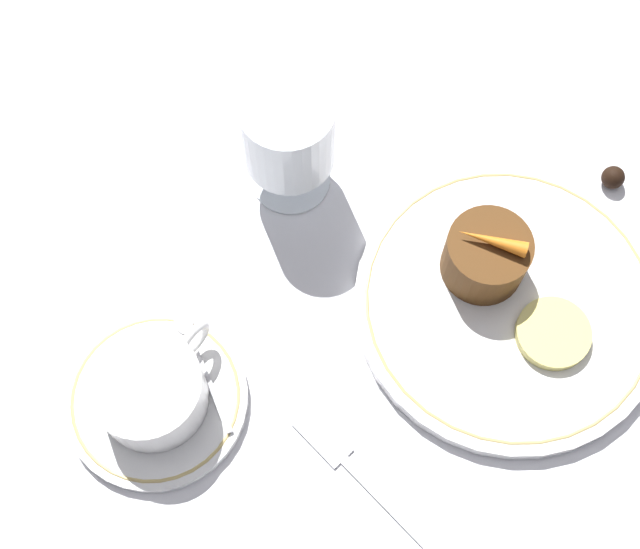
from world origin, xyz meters
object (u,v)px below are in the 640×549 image
object	(u,v)px
wine_glass	(288,137)
fork	(358,474)
dinner_plate	(508,303)
dessert_cake	(486,256)
coffee_cup	(150,390)

from	to	relation	value
wine_glass	fork	xyz separation A→B (m)	(-0.17, -0.21, -0.07)
wine_glass	dinner_plate	bearing A→B (deg)	-85.20
fork	dessert_cake	bearing A→B (deg)	6.27
coffee_cup	wine_glass	size ratio (longest dim) A/B	0.96
fork	coffee_cup	bearing A→B (deg)	108.30
dinner_plate	wine_glass	xyz separation A→B (m)	(-0.02, 0.22, 0.07)
wine_glass	fork	world-z (taller)	wine_glass
dinner_plate	wine_glass	bearing A→B (deg)	94.80
fork	dessert_cake	world-z (taller)	dessert_cake
wine_glass	fork	distance (m)	0.28
dinner_plate	wine_glass	distance (m)	0.23
dinner_plate	coffee_cup	bearing A→B (deg)	143.98
coffee_cup	fork	world-z (taller)	coffee_cup
wine_glass	dessert_cake	world-z (taller)	wine_glass
coffee_cup	fork	bearing A→B (deg)	-71.70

